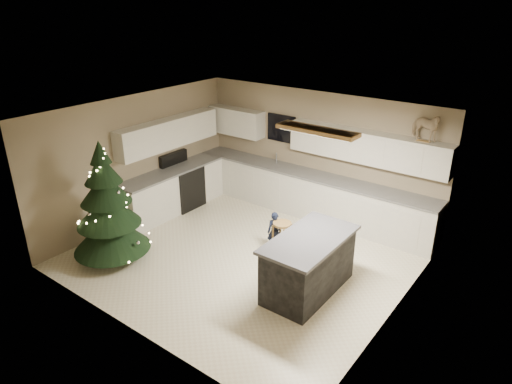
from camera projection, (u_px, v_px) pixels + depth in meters
ground_plane at (244, 256)px, 8.28m from camera, size 5.50×5.50×0.00m
room_shell at (245, 166)px, 7.57m from camera, size 5.52×5.02×2.61m
cabinetry at (258, 179)px, 9.69m from camera, size 5.50×3.20×2.00m
island at (309, 264)px, 7.14m from camera, size 0.90×1.70×0.95m
bar_stool at (282, 231)px, 8.16m from camera, size 0.33×0.33×0.64m
christmas_tree at (108, 213)px, 7.88m from camera, size 1.38×1.33×2.20m
toddler at (275, 232)px, 8.32m from camera, size 0.33×0.30×0.76m
rocking_horse at (425, 127)px, 7.88m from camera, size 0.63×0.40×0.51m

